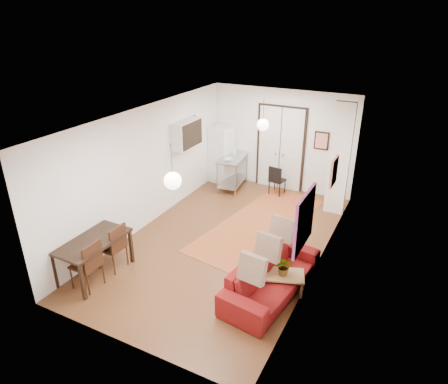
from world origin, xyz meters
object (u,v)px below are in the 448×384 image
at_px(fridge, 222,154).
at_px(dining_table, 92,244).
at_px(sofa, 272,277).
at_px(kitchen_counter, 232,168).
at_px(black_side_chair, 279,177).
at_px(dining_chair_far, 89,258).
at_px(coffee_table, 281,276).
at_px(dining_chair_near, 114,241).

distance_m(fridge, dining_table, 5.47).
relative_size(sofa, dining_table, 1.62).
xyz_separation_m(sofa, fridge, (-3.32, 4.40, 0.51)).
relative_size(kitchen_counter, black_side_chair, 1.52).
distance_m(kitchen_counter, dining_table, 5.16).
distance_m(dining_table, dining_chair_far, 0.32).
relative_size(kitchen_counter, fridge, 0.77).
height_order(sofa, dining_chair_far, dining_chair_far).
relative_size(fridge, black_side_chair, 1.97).
distance_m(kitchen_counter, black_side_chair, 1.38).
bearing_deg(sofa, black_side_chair, 26.47).
xyz_separation_m(coffee_table, kitchen_counter, (-2.93, 3.93, 0.30)).
bearing_deg(dining_table, coffee_table, 19.17).
distance_m(coffee_table, fridge, 5.52).
bearing_deg(dining_chair_far, kitchen_counter, 176.24).
relative_size(fridge, dining_chair_far, 1.72).
bearing_deg(kitchen_counter, sofa, -63.53).
height_order(coffee_table, black_side_chair, black_side_chair).
bearing_deg(dining_chair_near, dining_table, -16.45).
height_order(coffee_table, dining_table, dining_table).
relative_size(kitchen_counter, dining_chair_far, 1.33).
xyz_separation_m(dining_table, dining_chair_far, (0.14, -0.25, -0.14)).
distance_m(coffee_table, dining_chair_near, 3.42).
bearing_deg(fridge, dining_chair_near, -80.44).
height_order(kitchen_counter, dining_chair_far, dining_chair_far).
bearing_deg(dining_table, fridge, 90.00).
xyz_separation_m(kitchen_counter, dining_chair_far, (-0.40, -5.38, -0.05)).
distance_m(sofa, dining_chair_far, 3.46).
xyz_separation_m(fridge, dining_table, (0.00, -5.47, -0.14)).
xyz_separation_m(kitchen_counter, fridge, (-0.53, 0.34, 0.23)).
relative_size(dining_table, dining_chair_near, 1.47).
distance_m(sofa, black_side_chair, 4.55).
distance_m(kitchen_counter, fridge, 0.67).
bearing_deg(fridge, sofa, -44.95).
bearing_deg(sofa, kitchen_counter, 42.47).
bearing_deg(dining_chair_near, kitchen_counter, 175.61).
bearing_deg(coffee_table, black_side_chair, 110.72).
bearing_deg(dining_chair_far, dining_chair_near, -179.54).
relative_size(dining_chair_near, black_side_chair, 1.15).
bearing_deg(coffee_table, dining_table, -160.83).
relative_size(dining_table, dining_chair_far, 1.47).
bearing_deg(sofa, dining_chair_near, 109.06).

